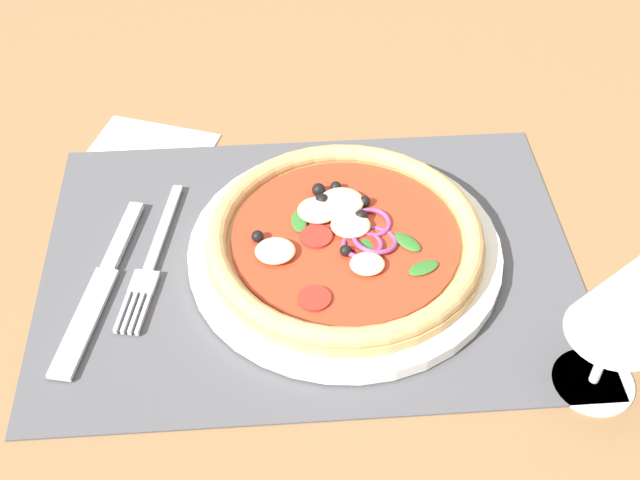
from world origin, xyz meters
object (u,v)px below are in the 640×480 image
Objects in this scene: pizza at (345,238)px; fork at (151,263)px; knife at (101,285)px; napkin at (145,157)px; wine_glass at (627,298)px; plate at (345,252)px.

fork is (17.11, -0.30, -2.11)cm from pizza.
napkin is (-2.38, -17.62, -0.47)cm from knife.
wine_glass reaches higher than fork.
wine_glass is (-35.33, 14.81, 9.50)cm from fork.
pizza is 1.64× the size of wine_glass.
plate is 17.15cm from fork.
plate is at bearing 108.50° from knife.
plate reaches higher than napkin.
fork is at bearing -1.00° from pizza.
pizza is 1.36× the size of fork.
napkin is at bearing -38.98° from wine_glass.
knife is 17.79cm from napkin.
fork is 15.29cm from napkin.
plate is at bearing -38.50° from wine_glass.
knife reaches higher than fork.
plate is 21.36cm from knife.
napkin is at bearing -39.45° from plate.
plate is 1.71cm from pizza.
plate is at bearing 122.85° from pizza.
knife is 1.33× the size of wine_glass.
napkin is (1.74, -15.19, -0.44)cm from fork.
napkin is at bearing -162.59° from fork.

